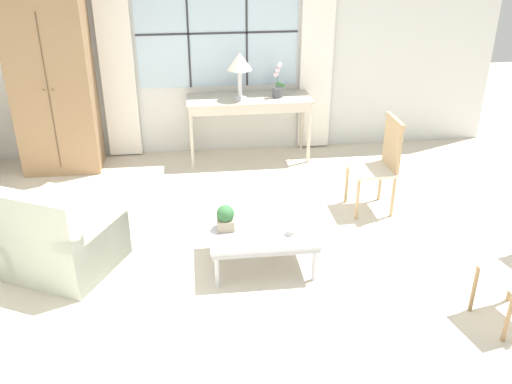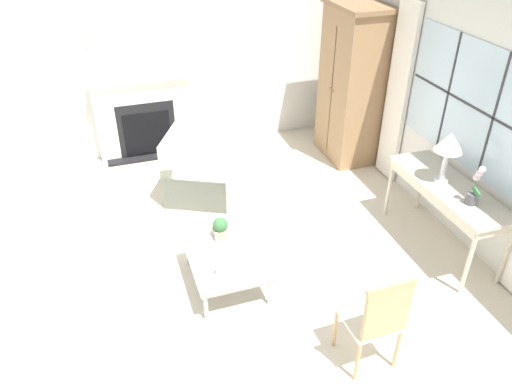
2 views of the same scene
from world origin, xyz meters
The scene contains 11 objects.
ground_plane centered at (0.00, 0.00, 0.00)m, with size 14.00×14.00×0.00m, color beige.
wall_back_windowed centered at (0.00, 3.02, 1.39)m, with size 7.20×0.14×2.80m.
armoire centered at (-1.95, 2.66, 1.10)m, with size 0.98×0.63×2.19m.
console_table centered at (0.34, 2.67, 0.72)m, with size 1.53×0.53×0.80m.
table_lamp centered at (0.23, 2.64, 1.24)m, with size 0.30×0.30×0.57m.
potted_orchid centered at (0.70, 2.65, 0.96)m, with size 0.16×0.12×0.43m.
armchair_upholstered centered at (-1.57, 0.38, 0.29)m, with size 1.12×1.11×0.86m.
side_chair_wooden centered at (1.56, 1.14, 0.58)m, with size 0.45×0.45×1.02m.
coffee_table centered at (0.19, 0.25, 0.32)m, with size 0.94×0.73×0.36m.
potted_plant_small centered at (-0.12, 0.28, 0.48)m, with size 0.16×0.16×0.23m.
pillar_candle centered at (0.45, 0.13, 0.41)m, with size 0.12×0.12×0.12m.
Camera 1 is at (-0.37, -4.07, 2.93)m, focal length 40.00 mm.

